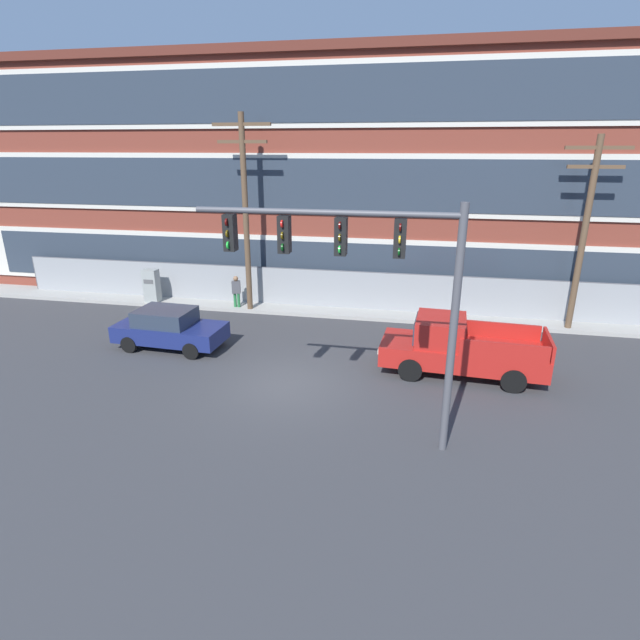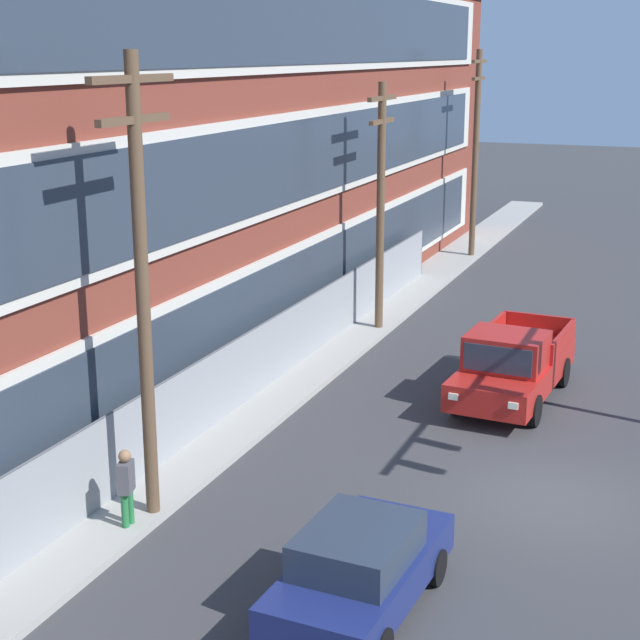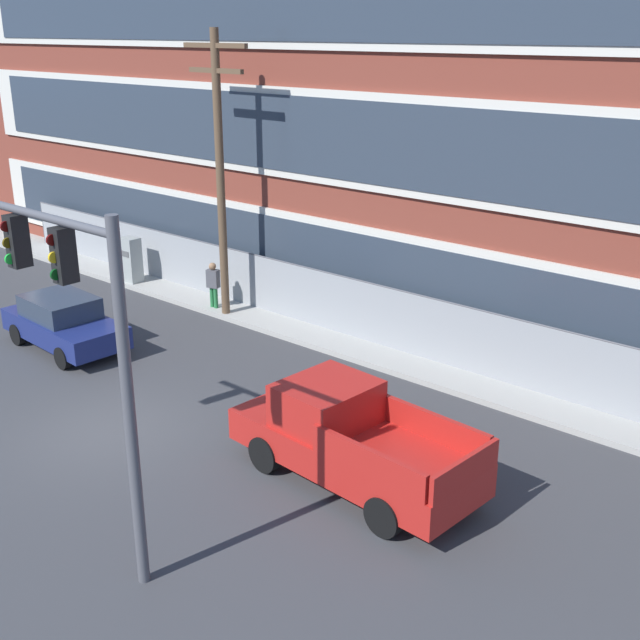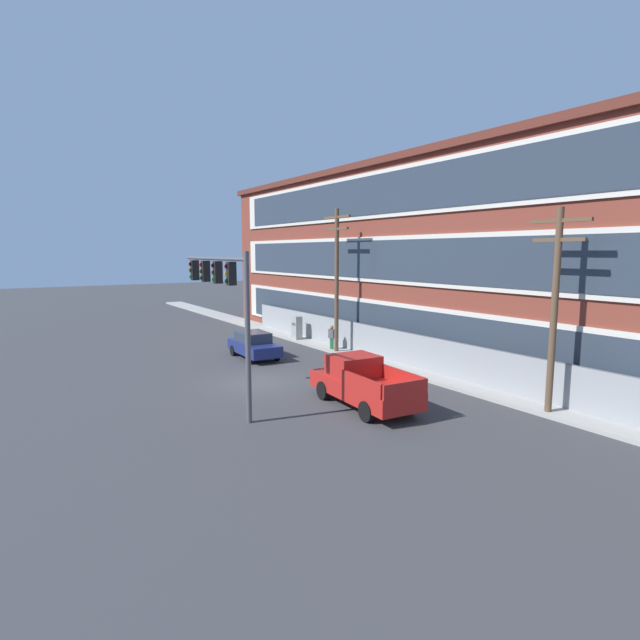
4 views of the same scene
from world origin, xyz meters
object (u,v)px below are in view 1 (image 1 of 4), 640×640
object	(u,v)px
sedan_navy	(169,328)
utility_pole_near_corner	(245,207)
traffic_signal_mast	(364,267)
pickup_truck_red	(458,348)
utility_pole_midblock	(585,228)
electrical_cabinet	(152,287)
pedestrian_near_cabinet	(236,291)

from	to	relation	value
sedan_navy	utility_pole_near_corner	distance (m)	6.61
traffic_signal_mast	pickup_truck_red	world-z (taller)	traffic_signal_mast
traffic_signal_mast	sedan_navy	xyz separation A→B (m)	(-8.11, 5.10, -3.97)
utility_pole_midblock	pickup_truck_red	bearing A→B (deg)	-133.01
sedan_navy	utility_pole_near_corner	xyz separation A→B (m)	(1.63, 4.88, 4.14)
sedan_navy	electrical_cabinet	size ratio (longest dim) A/B	2.40
utility_pole_near_corner	electrical_cabinet	world-z (taller)	utility_pole_near_corner
electrical_cabinet	pedestrian_near_cabinet	world-z (taller)	electrical_cabinet
pickup_truck_red	pedestrian_near_cabinet	bearing A→B (deg)	152.03
electrical_cabinet	sedan_navy	bearing A→B (deg)	-55.14
traffic_signal_mast	utility_pole_near_corner	size ratio (longest dim) A/B	0.73
traffic_signal_mast	pedestrian_near_cabinet	bearing A→B (deg)	125.39
utility_pole_midblock	pedestrian_near_cabinet	size ratio (longest dim) A/B	4.71
traffic_signal_mast	utility_pole_midblock	size ratio (longest dim) A/B	0.81
pickup_truck_red	utility_pole_midblock	size ratio (longest dim) A/B	0.71
sedan_navy	traffic_signal_mast	bearing A→B (deg)	-32.17
electrical_cabinet	pedestrian_near_cabinet	xyz separation A→B (m)	(4.43, -0.01, 0.08)
traffic_signal_mast	utility_pole_near_corner	bearing A→B (deg)	122.99
electrical_cabinet	pickup_truck_red	bearing A→B (deg)	-20.24
pedestrian_near_cabinet	utility_pole_near_corner	bearing A→B (deg)	-10.08
pickup_truck_red	utility_pole_near_corner	distance (m)	11.36
utility_pole_midblock	electrical_cabinet	size ratio (longest dim) A/B	4.44
utility_pole_near_corner	utility_pole_midblock	world-z (taller)	utility_pole_near_corner
pickup_truck_red	sedan_navy	distance (m)	10.93
electrical_cabinet	pedestrian_near_cabinet	size ratio (longest dim) A/B	1.06
pickup_truck_red	utility_pole_near_corner	bearing A→B (deg)	150.86
electrical_cabinet	utility_pole_near_corner	bearing A→B (deg)	-1.53
traffic_signal_mast	utility_pole_midblock	bearing A→B (deg)	52.50
traffic_signal_mast	electrical_cabinet	xyz separation A→B (m)	(-11.61, 10.12, -3.87)
pedestrian_near_cabinet	electrical_cabinet	bearing A→B (deg)	179.84
sedan_navy	electrical_cabinet	world-z (taller)	electrical_cabinet
traffic_signal_mast	utility_pole_midblock	world-z (taller)	utility_pole_midblock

